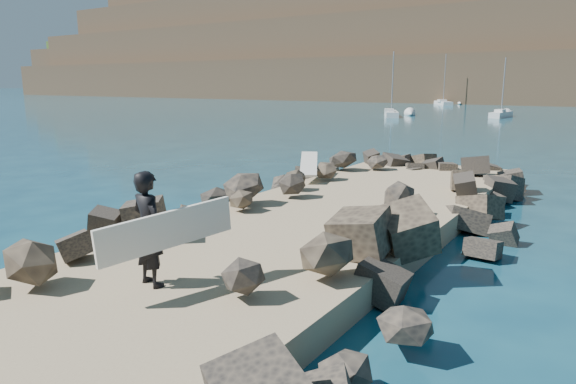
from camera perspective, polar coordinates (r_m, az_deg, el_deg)
name	(u,v)px	position (r m, az deg, el deg)	size (l,w,h in m)	color
ground	(309,242)	(13.22, 2.39, -5.61)	(800.00, 800.00, 0.00)	#0F384C
jetty	(263,252)	(11.54, -2.75, -6.70)	(6.00, 26.00, 0.60)	#8C7759
riprap_left	(185,220)	(13.67, -11.40, -3.07)	(2.60, 22.00, 1.00)	black
riprap_right	(395,262)	(10.57, 11.82, -7.59)	(2.60, 22.00, 1.00)	black
surfboard_resting	(309,167)	(18.54, 2.33, 2.81)	(0.59, 2.36, 0.08)	silver
surfer_with_board	(151,229)	(8.92, -14.93, -4.00)	(1.21, 2.40, 1.99)	black
sailboat_e	(443,103)	(102.21, 16.84, 9.46)	(5.46, 7.69, 9.43)	silver
sailboat_b	(501,114)	(66.83, 22.58, 7.97)	(1.68, 5.84, 7.09)	silver
sailboat_a	(391,114)	(64.48, 11.38, 8.53)	(4.02, 6.46, 7.86)	silver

